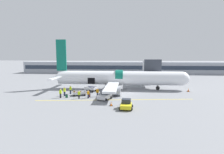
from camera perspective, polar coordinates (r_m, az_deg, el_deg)
The scene contains 20 objects.
ground_plane at distance 38.52m, azimuth 4.49°, elevation -5.07°, with size 500.00×500.00×0.00m, color gray.
apron_marking_line at distance 32.14m, azimuth 1.17°, elevation -7.47°, with size 28.74×3.79×0.01m.
terminal_strip at distance 80.71m, azimuth 4.76°, elevation 3.10°, with size 94.34×8.70×5.27m.
jet_bridge_stub at distance 47.67m, azimuth 12.47°, elevation 3.43°, with size 4.06×10.56×7.13m.
airplane at distance 41.66m, azimuth 1.72°, elevation -0.39°, with size 32.71×26.11×11.88m.
baggage_tug_lead at distance 26.84m, azimuth 4.64°, elevation -9.02°, with size 2.19×2.66×1.46m.
baggage_tug_mid at distance 32.31m, azimuth -2.32°, elevation -6.10°, with size 2.73×3.31×1.66m.
baggage_cart_loading at distance 36.20m, azimuth -10.60°, elevation -5.25°, with size 3.85×2.82×0.95m.
baggage_cart_queued at distance 39.49m, azimuth -6.84°, elevation -3.95°, with size 3.46×2.41×1.15m.
ground_crew_loader_a at distance 33.49m, azimuth -10.74°, elevation -5.58°, with size 0.54×0.40×1.55m.
ground_crew_loader_b at distance 34.57m, azimuth -4.79°, elevation -4.99°, with size 0.58×0.45×1.65m.
ground_crew_driver at distance 33.52m, azimuth -7.78°, elevation -5.51°, with size 0.53×0.47×1.55m.
ground_crew_supervisor at distance 37.96m, azimuth -13.41°, elevation -4.01°, with size 0.59×0.52×1.74m.
ground_crew_helper at distance 34.81m, azimuth -16.48°, elevation -5.06°, with size 0.53×0.61×1.78m.
ground_crew_marshal at distance 36.22m, azimuth -15.24°, elevation -4.56°, with size 0.52×0.61×1.78m.
suitcase_on_tarmac_upright at distance 34.47m, azimuth -7.53°, elevation -5.99°, with size 0.55×0.45×0.76m.
suitcase_on_tarmac_spare at distance 34.76m, azimuth -14.60°, elevation -6.09°, with size 0.50×0.34×0.71m.
safety_cone_nose at distance 42.83m, azimuth 23.67°, elevation -3.95°, with size 0.63×0.63×0.73m.
safety_cone_engine_left at distance 28.41m, azimuth -0.29°, elevation -8.76°, with size 0.54×0.54×0.67m.
safety_cone_wingtip at distance 36.03m, azimuth 2.16°, elevation -5.42°, with size 0.45×0.45×0.63m.
Camera 1 is at (0.24, -37.68, 7.99)m, focal length 28.00 mm.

